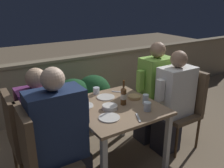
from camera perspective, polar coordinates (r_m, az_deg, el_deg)
The scene contains 24 objects.
ground_plane at distance 2.87m, azimuth 0.77°, elevation -18.06°, with size 16.00×16.00×0.00m, color #847056.
parapet_wall at distance 3.84m, azimuth -11.43°, elevation -0.40°, with size 9.00×0.18×0.91m.
dining_table at distance 2.54m, azimuth 0.83°, elevation -7.09°, with size 0.87×0.92×0.70m.
planter_hedge at distance 3.34m, azimuth -9.25°, elevation -4.32°, with size 1.14×0.47×0.74m.
chair_left_near at distance 2.11m, azimuth -17.32°, elevation -15.54°, with size 0.43×0.43×0.97m.
person_navy_jumper at distance 2.12m, azimuth -12.02°, elevation -12.75°, with size 0.52×0.26×1.27m.
chair_left_far at distance 2.42m, azimuth -20.63°, elevation -11.07°, with size 0.43×0.43×0.97m.
person_purple_stripe at distance 2.44m, azimuth -15.86°, elevation -9.54°, with size 0.48×0.26×1.18m.
chair_right_near at distance 3.04m, azimuth 17.05°, elevation -4.18°, with size 0.43×0.43×0.97m.
person_white_polo at distance 2.87m, azimuth 14.39°, elevation -4.32°, with size 0.49×0.26×1.23m.
chair_right_far at distance 3.20m, azimuth 12.57°, elevation -2.52°, with size 0.43×0.43×0.97m.
person_green_blouse at distance 3.04m, azimuth 9.88°, elevation -2.04°, with size 0.48×0.26×1.28m.
beer_bottle at distance 2.49m, azimuth 2.79°, elevation -2.75°, with size 0.06×0.06×0.27m.
plate_0 at distance 2.70m, azimuth -1.51°, elevation -3.16°, with size 0.20×0.20×0.01m.
plate_1 at distance 2.25m, azimuth -0.66°, elevation -8.08°, with size 0.20×0.20×0.01m.
plate_2 at distance 2.50m, azimuth -6.89°, elevation -5.23°, with size 0.21×0.21×0.01m.
bowl_0 at distance 2.41m, azimuth -0.53°, elevation -5.50°, with size 0.16×0.16×0.04m.
bowl_1 at distance 2.68m, azimuth 5.35°, elevation -3.09°, with size 0.14×0.14×0.03m.
glass_cup_0 at distance 2.72m, azimuth -7.11°, elevation -2.30°, with size 0.07×0.07×0.08m.
glass_cup_1 at distance 2.80m, azimuth -3.80°, elevation -1.59°, with size 0.08×0.08×0.08m.
glass_cup_2 at distance 2.55m, azimuth 8.06°, elevation -3.63°, with size 0.06×0.06×0.10m.
glass_cup_3 at distance 2.40m, azimuth 8.51°, elevation -5.36°, with size 0.07×0.07×0.09m.
fork_0 at distance 2.85m, azimuth 1.65°, elevation -1.89°, with size 0.14×0.13×0.01m.
fork_1 at distance 2.26m, azimuth 6.35°, elevation -8.04°, with size 0.09×0.16×0.01m.
Camera 1 is at (-1.24, -1.90, 1.76)m, focal length 38.00 mm.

